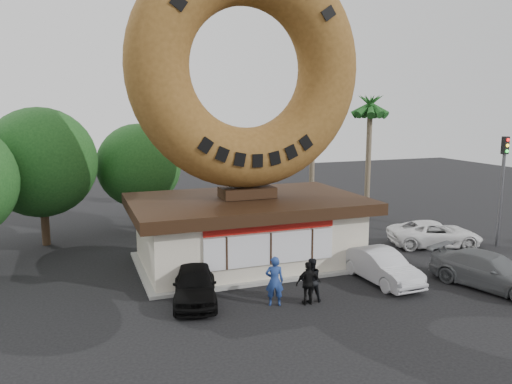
{
  "coord_description": "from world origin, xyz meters",
  "views": [
    {
      "loc": [
        -7.86,
        -16.49,
        7.65
      ],
      "look_at": [
        -0.28,
        4.0,
        3.9
      ],
      "focal_mm": 35.0,
      "sensor_mm": 36.0,
      "label": 1
    }
  ],
  "objects": [
    {
      "name": "donut_shop",
      "position": [
        0.0,
        5.98,
        1.77
      ],
      "size": [
        11.2,
        7.2,
        3.8
      ],
      "color": "beige",
      "rests_on": "ground"
    },
    {
      "name": "giant_donut",
      "position": [
        0.0,
        6.0,
        9.43
      ],
      "size": [
        11.25,
        2.87,
        11.25
      ],
      "primitive_type": "torus",
      "rotation": [
        1.57,
        0.0,
        0.0
      ],
      "color": "brown",
      "rests_on": "donut_shop"
    },
    {
      "name": "person_left",
      "position": [
        -0.79,
        0.56,
        0.98
      ],
      "size": [
        0.83,
        0.67,
        1.97
      ],
      "primitive_type": "imported",
      "rotation": [
        0.0,
        0.0,
        2.82
      ],
      "color": "navy",
      "rests_on": "ground"
    },
    {
      "name": "car_silver",
      "position": [
        4.64,
        1.38,
        0.71
      ],
      "size": [
        1.73,
        4.4,
        1.43
      ],
      "primitive_type": "imported",
      "rotation": [
        0.0,
        0.0,
        0.05
      ],
      "color": "#AEAEB3",
      "rests_on": "ground"
    },
    {
      "name": "traffic_signal",
      "position": [
        14.0,
        3.99,
        3.87
      ],
      "size": [
        0.3,
        0.38,
        6.07
      ],
      "color": "#59595E",
      "rests_on": "ground"
    },
    {
      "name": "car_white",
      "position": [
        10.74,
        5.22,
        0.7
      ],
      "size": [
        5.49,
        3.72,
        1.4
      ],
      "primitive_type": "imported",
      "rotation": [
        0.0,
        0.0,
        1.27
      ],
      "color": "silver",
      "rests_on": "ground"
    },
    {
      "name": "street_lamp",
      "position": [
        -1.86,
        16.0,
        4.48
      ],
      "size": [
        2.11,
        0.2,
        8.0
      ],
      "color": "#59595E",
      "rests_on": "ground"
    },
    {
      "name": "person_right",
      "position": [
        0.48,
        0.18,
        0.86
      ],
      "size": [
        1.04,
        0.51,
        1.72
      ],
      "primitive_type": "imported",
      "rotation": [
        0.0,
        0.0,
        3.05
      ],
      "color": "black",
      "rests_on": "ground"
    },
    {
      "name": "car_black",
      "position": [
        -3.6,
        2.02,
        0.71
      ],
      "size": [
        2.56,
        4.44,
        1.42
      ],
      "primitive_type": "imported",
      "rotation": [
        0.0,
        0.0,
        -0.22
      ],
      "color": "black",
      "rests_on": "ground"
    },
    {
      "name": "ground",
      "position": [
        0.0,
        0.0,
        0.0
      ],
      "size": [
        90.0,
        90.0,
        0.0
      ],
      "primitive_type": "plane",
      "color": "black",
      "rests_on": "ground"
    },
    {
      "name": "tree_west",
      "position": [
        -9.5,
        13.0,
        4.64
      ],
      "size": [
        6.0,
        6.0,
        7.65
      ],
      "color": "#473321",
      "rests_on": "ground"
    },
    {
      "name": "tree_mid",
      "position": [
        -4.0,
        15.0,
        4.02
      ],
      "size": [
        5.2,
        5.2,
        6.63
      ],
      "color": "#473321",
      "rests_on": "ground"
    },
    {
      "name": "palm_far",
      "position": [
        11.0,
        12.5,
        7.48
      ],
      "size": [
        2.6,
        2.6,
        8.75
      ],
      "color": "#726651",
      "rests_on": "ground"
    },
    {
      "name": "car_grey",
      "position": [
        8.56,
        -0.88,
        0.74
      ],
      "size": [
        3.63,
        5.49,
        1.48
      ],
      "primitive_type": "imported",
      "rotation": [
        0.0,
        0.0,
        0.33
      ],
      "color": "slate",
      "rests_on": "ground"
    },
    {
      "name": "palm_near",
      "position": [
        7.5,
        14.0,
        8.41
      ],
      "size": [
        2.6,
        2.6,
        9.75
      ],
      "color": "#726651",
      "rests_on": "ground"
    },
    {
      "name": "person_center",
      "position": [
        0.71,
        0.41,
        0.89
      ],
      "size": [
        0.92,
        0.74,
        1.78
      ],
      "primitive_type": "imported",
      "rotation": [
        0.0,
        0.0,
        3.06
      ],
      "color": "black",
      "rests_on": "ground"
    }
  ]
}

